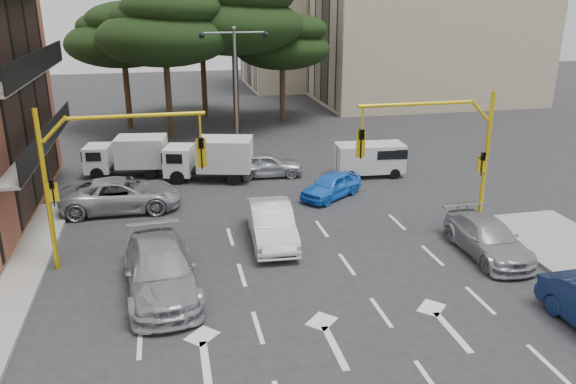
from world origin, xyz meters
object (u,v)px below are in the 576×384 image
object	(u,v)px
car_white_hatch	(271,224)
box_truck_a	(127,156)
van_white	(369,160)
signal_mast_right	(448,145)
car_silver_cross_a	(122,195)
box_truck_b	(210,159)
signal_mast_left	(97,165)
car_silver_parked	(488,238)
street_lamp_center	(235,69)
car_silver_wagon	(160,270)
car_blue_compact	(331,185)
car_silver_cross_b	(266,164)

from	to	relation	value
car_white_hatch	box_truck_a	distance (m)	12.30
van_white	box_truck_a	size ratio (longest dim) A/B	0.83
signal_mast_right	box_truck_a	xyz separation A→B (m)	(-13.36, 11.33, -2.78)
car_silver_cross_a	box_truck_b	world-z (taller)	box_truck_b
signal_mast_left	car_silver_parked	distance (m)	14.94
street_lamp_center	signal_mast_right	bearing A→B (deg)	-64.09
signal_mast_left	car_white_hatch	bearing A→B (deg)	6.21
street_lamp_center	box_truck_a	xyz separation A→B (m)	(-6.55, -2.68, -4.32)
car_silver_wagon	car_silver_cross_a	distance (m)	8.55
signal_mast_right	car_silver_parked	size ratio (longest dim) A/B	1.27
box_truck_b	car_white_hatch	bearing A→B (deg)	-153.97
signal_mast_right	car_white_hatch	size ratio (longest dim) A/B	1.26
box_truck_b	signal_mast_left	bearing A→B (deg)	168.60
street_lamp_center	car_silver_wagon	bearing A→B (deg)	-106.21
signal_mast_right	box_truck_b	size ratio (longest dim) A/B	1.26
car_blue_compact	box_truck_a	bearing A→B (deg)	-156.99
signal_mast_left	van_white	bearing A→B (deg)	31.80
car_silver_cross_a	car_silver_cross_b	bearing A→B (deg)	-62.86
car_silver_cross_b	car_silver_parked	distance (m)	13.52
signal_mast_left	car_silver_cross_a	world-z (taller)	signal_mast_left
street_lamp_center	car_silver_parked	world-z (taller)	street_lamp_center
signal_mast_left	signal_mast_right	bearing A→B (deg)	0.00
car_blue_compact	van_white	xyz separation A→B (m)	(3.13, 3.03, 0.31)
car_silver_cross_a	car_silver_cross_b	world-z (taller)	car_silver_cross_a
signal_mast_left	car_white_hatch	distance (m)	7.17
signal_mast_right	car_white_hatch	distance (m)	7.85
signal_mast_left	box_truck_a	xyz separation A→B (m)	(0.25, 11.33, -2.78)
signal_mast_right	signal_mast_left	size ratio (longest dim) A/B	1.00
car_white_hatch	car_silver_parked	distance (m)	8.53
car_silver_cross_a	box_truck_a	distance (m)	5.58
signal_mast_right	box_truck_b	bearing A→B (deg)	133.18
car_silver_parked	box_truck_a	world-z (taller)	box_truck_a
car_silver_wagon	box_truck_a	bearing A→B (deg)	92.24
car_silver_cross_a	car_blue_compact	bearing A→B (deg)	-91.45
car_blue_compact	car_silver_parked	xyz separation A→B (m)	(4.05, -7.66, 0.06)
signal_mast_right	car_silver_wagon	bearing A→B (deg)	-167.33
car_silver_wagon	box_truck_a	size ratio (longest dim) A/B	1.27
car_silver_cross_a	car_silver_cross_b	xyz separation A→B (m)	(7.57, 3.72, -0.07)
signal_mast_left	car_white_hatch	xyz separation A→B (m)	(6.43, 0.70, -3.10)
signal_mast_left	car_silver_wagon	bearing A→B (deg)	-52.99
car_white_hatch	van_white	xyz separation A→B (m)	(7.06, 7.66, 0.15)
signal_mast_right	box_truck_a	size ratio (longest dim) A/B	1.33
street_lamp_center	van_white	world-z (taller)	street_lamp_center
signal_mast_right	van_white	distance (m)	8.87
signal_mast_left	van_white	xyz separation A→B (m)	(13.49, 8.36, -2.95)
signal_mast_left	car_silver_cross_a	distance (m)	6.55
street_lamp_center	box_truck_a	bearing A→B (deg)	-157.74
car_blue_compact	box_truck_a	size ratio (longest dim) A/B	0.82
car_blue_compact	car_silver_wagon	distance (m)	11.56
signal_mast_right	car_silver_parked	distance (m)	4.03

